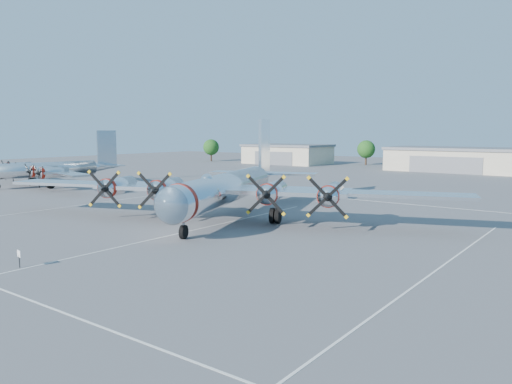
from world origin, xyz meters
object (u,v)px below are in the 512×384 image
Objects in this scene: main_bomber_b29 at (229,217)px; hangar_west at (287,154)px; bomber_west at (50,186)px; tree_west at (366,149)px; hangar_center at (454,159)px; tree_far_west at (211,147)px; info_placard at (19,256)px.

hangar_west is at bearing 99.05° from main_bomber_b29.
tree_west is at bearing 86.77° from bomber_west.
tree_west reaches higher than main_bomber_b29.
hangar_center is 84.87m from bomber_west.
info_placard is at bearing -54.35° from tree_far_west.
info_placard is at bearing -22.06° from bomber_west.
tree_far_west is 0.14× the size of main_bomber_b29.
tree_west reaches higher than hangar_west.
hangar_west is 0.47× the size of main_bomber_b29.
tree_far_west is 119.40m from info_placard.
tree_west is at bearing 21.89° from hangar_west.
hangar_center is 0.60× the size of main_bomber_b29.
tree_far_west and tree_west have the same top height.
tree_far_west reaches higher than hangar_center.
info_placard is (-0.43, -100.94, -1.89)m from hangar_center.
hangar_west is 3.40× the size of tree_far_west.
tree_west is at bearing 85.08° from main_bomber_b29.
main_bomber_b29 is at bearing 3.46° from bomber_west.
info_placard is at bearing -90.25° from hangar_center.
hangar_center is at bearing 68.56° from main_bomber_b29.
main_bomber_b29 is at bearing -60.92° from hangar_west.
hangar_west is 71.80m from bomber_west.
hangar_center is 77.57m from main_bomber_b29.
main_bomber_b29 is 40.81× the size of info_placard.
hangar_west is at bearing 100.81° from bomber_west.
info_placard is (44.83, -29.20, 0.82)m from bomber_west.
tree_west is at bearing 113.49° from info_placard.
tree_west is at bearing 162.18° from hangar_center.
main_bomber_b29 is at bearing -74.88° from tree_west.
tree_west is 111.77m from info_placard.
bomber_west is at bearing -90.21° from hangar_west.
tree_west is 82.42m from bomber_west.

